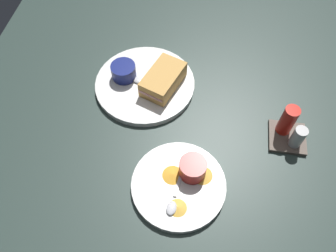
{
  "coord_description": "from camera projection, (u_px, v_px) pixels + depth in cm",
  "views": [
    {
      "loc": [
        50.37,
        8.37,
        70.72
      ],
      "look_at": [
        7.65,
        1.9,
        3.0
      ],
      "focal_mm": 35.05,
      "sensor_mm": 36.0,
      "label": 1
    }
  ],
  "objects": [
    {
      "name": "ramekin_light_gravy",
      "position": [
        193.0,
        168.0,
        0.73
      ],
      "size": [
        6.21,
        6.21,
        4.39
      ],
      "color": "maroon",
      "rests_on": "plate_chips_companion"
    },
    {
      "name": "plate_chips_companion",
      "position": [
        179.0,
        185.0,
        0.74
      ],
      "size": [
        21.47,
        21.47,
        1.6
      ],
      "primitive_type": "cylinder",
      "color": "silver",
      "rests_on": "ground_plane"
    },
    {
      "name": "spoon_by_gravy_ramekin",
      "position": [
        173.0,
        202.0,
        0.71
      ],
      "size": [
        9.96,
        2.74,
        0.8
      ],
      "color": "silver",
      "rests_on": "plate_chips_companion"
    },
    {
      "name": "ground_plane",
      "position": [
        165.0,
        110.0,
        0.88
      ],
      "size": [
        110.0,
        110.0,
        3.0
      ],
      "primitive_type": "cube",
      "color": "#283833"
    },
    {
      "name": "condiment_caddy",
      "position": [
        290.0,
        130.0,
        0.79
      ],
      "size": [
        9.0,
        9.0,
        9.5
      ],
      "color": "brown",
      "rests_on": "ground_plane"
    },
    {
      "name": "plantain_chip_scatter",
      "position": [
        188.0,
        181.0,
        0.74
      ],
      "size": [
        14.02,
        12.38,
        0.6
      ],
      "color": "gold",
      "rests_on": "plate_chips_companion"
    },
    {
      "name": "ramekin_dark_sauce",
      "position": [
        124.0,
        71.0,
        0.89
      ],
      "size": [
        6.73,
        6.73,
        4.09
      ],
      "color": "navy",
      "rests_on": "plate_sandwich_main"
    },
    {
      "name": "spoon_by_dark_ramekin",
      "position": [
        142.0,
        82.0,
        0.89
      ],
      "size": [
        4.11,
        9.89,
        0.8
      ],
      "color": "silver",
      "rests_on": "plate_sandwich_main"
    },
    {
      "name": "plate_sandwich_main",
      "position": [
        145.0,
        84.0,
        0.9
      ],
      "size": [
        27.22,
        27.22,
        1.6
      ],
      "primitive_type": "cylinder",
      "color": "silver",
      "rests_on": "ground_plane"
    },
    {
      "name": "sandwich_half_near",
      "position": [
        163.0,
        79.0,
        0.87
      ],
      "size": [
        14.88,
        11.72,
        4.8
      ],
      "color": "tan",
      "rests_on": "plate_sandwich_main"
    }
  ]
}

